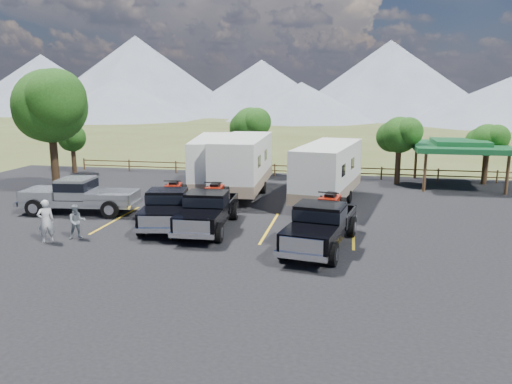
% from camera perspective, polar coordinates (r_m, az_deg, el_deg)
% --- Properties ---
extents(ground, '(320.00, 320.00, 0.00)m').
position_cam_1_polar(ground, '(20.94, -5.69, -6.83)').
color(ground, '#475022').
rests_on(ground, ground).
extents(asphalt_lot, '(44.00, 34.00, 0.04)m').
position_cam_1_polar(asphalt_lot, '(23.69, -3.62, -4.53)').
color(asphalt_lot, black).
rests_on(asphalt_lot, ground).
extents(stall_lines, '(12.12, 5.50, 0.01)m').
position_cam_1_polar(stall_lines, '(24.62, -3.04, -3.84)').
color(stall_lines, yellow).
rests_on(stall_lines, asphalt_lot).
extents(tree_big_nw, '(5.54, 5.18, 7.84)m').
position_cam_1_polar(tree_big_nw, '(33.50, -22.52, 9.05)').
color(tree_big_nw, black).
rests_on(tree_big_nw, ground).
extents(tree_ne_a, '(3.11, 2.92, 4.76)m').
position_cam_1_polar(tree_ne_a, '(36.30, 16.04, 6.27)').
color(tree_ne_a, black).
rests_on(tree_ne_a, ground).
extents(tree_ne_b, '(2.77, 2.59, 4.27)m').
position_cam_1_polar(tree_ne_b, '(38.31, 24.89, 5.38)').
color(tree_ne_b, black).
rests_on(tree_ne_b, ground).
extents(tree_north, '(3.46, 3.24, 5.25)m').
position_cam_1_polar(tree_north, '(38.91, -0.67, 7.58)').
color(tree_north, black).
rests_on(tree_north, ground).
extents(tree_nw_small, '(2.59, 2.43, 3.85)m').
position_cam_1_polar(tree_nw_small, '(42.27, -20.27, 5.76)').
color(tree_nw_small, black).
rests_on(tree_nw_small, ground).
extents(rail_fence, '(36.12, 0.12, 1.00)m').
position_cam_1_polar(rail_fence, '(38.17, 5.12, 2.58)').
color(rail_fence, '#503B22').
rests_on(rail_fence, ground).
extents(pavilion, '(6.20, 6.20, 3.22)m').
position_cam_1_polar(pavilion, '(36.93, 22.23, 4.86)').
color(pavilion, '#503B22').
rests_on(pavilion, ground).
extents(mountain_range, '(209.00, 71.00, 20.00)m').
position_cam_1_polar(mountain_range, '(125.70, 4.91, 12.24)').
color(mountain_range, slate).
rests_on(mountain_range, ground).
extents(rig_left, '(2.93, 6.24, 2.00)m').
position_cam_1_polar(rig_left, '(24.97, -9.96, -1.51)').
color(rig_left, black).
rests_on(rig_left, asphalt_lot).
extents(rig_center, '(2.45, 6.26, 2.06)m').
position_cam_1_polar(rig_center, '(23.92, -5.49, -1.90)').
color(rig_center, black).
rests_on(rig_center, asphalt_lot).
extents(rig_right, '(3.06, 6.62, 2.13)m').
position_cam_1_polar(rig_right, '(21.31, 7.47, -3.55)').
color(rig_right, black).
rests_on(rig_right, asphalt_lot).
extents(trailer_left, '(3.95, 10.21, 3.53)m').
position_cam_1_polar(trailer_left, '(32.48, -4.60, 3.26)').
color(trailer_left, white).
rests_on(trailer_left, asphalt_lot).
extents(trailer_center, '(3.07, 10.48, 3.64)m').
position_cam_1_polar(trailer_center, '(31.56, -1.51, 3.16)').
color(trailer_center, white).
rests_on(trailer_center, asphalt_lot).
extents(trailer_right, '(3.90, 10.00, 3.46)m').
position_cam_1_polar(trailer_right, '(29.45, 8.22, 2.24)').
color(trailer_right, white).
rests_on(trailer_right, asphalt_lot).
extents(pickup_silver, '(6.55, 2.76, 1.91)m').
position_cam_1_polar(pickup_silver, '(28.48, -19.48, -0.32)').
color(pickup_silver, '#93959B').
rests_on(pickup_silver, asphalt_lot).
extents(person_a, '(0.82, 0.80, 1.90)m').
position_cam_1_polar(person_a, '(23.61, -22.89, -3.07)').
color(person_a, silver).
rests_on(person_a, asphalt_lot).
extents(person_b, '(0.96, 0.93, 1.57)m').
position_cam_1_polar(person_b, '(23.69, -19.80, -3.21)').
color(person_b, gray).
rests_on(person_b, asphalt_lot).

